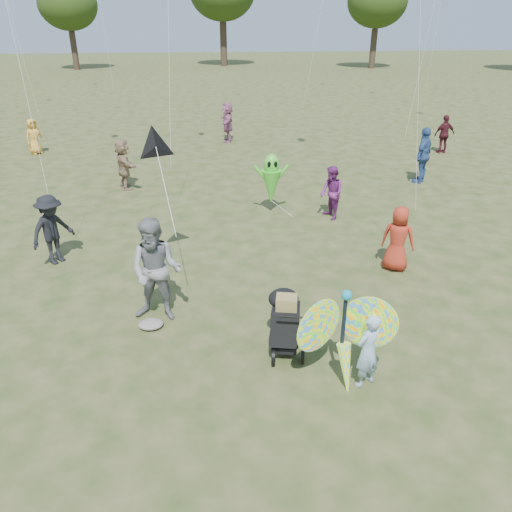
{
  "coord_description": "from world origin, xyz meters",
  "views": [
    {
      "loc": [
        -1.13,
        -6.86,
        5.14
      ],
      "look_at": [
        -0.2,
        1.5,
        1.1
      ],
      "focal_mm": 35.0,
      "sensor_mm": 36.0,
      "label": 1
    }
  ],
  "objects_px": {
    "crowd_b": "(52,230)",
    "crowd_g": "(34,137)",
    "crowd_e": "(331,193)",
    "jogging_stroller": "(285,319)",
    "crowd_c": "(423,155)",
    "alien_kite": "(271,181)",
    "crowd_a": "(398,239)",
    "child_girl": "(368,351)",
    "butterfly_kite": "(345,338)",
    "crowd_j": "(227,122)",
    "adult_man": "(156,271)",
    "crowd_d": "(124,164)",
    "crowd_h": "(444,134)"
  },
  "relations": [
    {
      "from": "crowd_b",
      "to": "jogging_stroller",
      "type": "relative_size",
      "value": 1.47
    },
    {
      "from": "crowd_g",
      "to": "crowd_c",
      "type": "bearing_deg",
      "value": -66.47
    },
    {
      "from": "crowd_a",
      "to": "alien_kite",
      "type": "relative_size",
      "value": 0.85
    },
    {
      "from": "child_girl",
      "to": "crowd_g",
      "type": "height_order",
      "value": "crowd_g"
    },
    {
      "from": "crowd_b",
      "to": "jogging_stroller",
      "type": "distance_m",
      "value": 6.11
    },
    {
      "from": "crowd_c",
      "to": "crowd_d",
      "type": "bearing_deg",
      "value": -49.33
    },
    {
      "from": "adult_man",
      "to": "crowd_b",
      "type": "relative_size",
      "value": 1.23
    },
    {
      "from": "crowd_b",
      "to": "crowd_g",
      "type": "xyz_separation_m",
      "value": [
        -3.36,
        10.58,
        -0.1
      ]
    },
    {
      "from": "crowd_h",
      "to": "crowd_j",
      "type": "relative_size",
      "value": 0.89
    },
    {
      "from": "crowd_c",
      "to": "crowd_g",
      "type": "xyz_separation_m",
      "value": [
        -14.23,
        5.53,
        -0.22
      ]
    },
    {
      "from": "crowd_b",
      "to": "crowd_c",
      "type": "xyz_separation_m",
      "value": [
        10.87,
        5.05,
        0.13
      ]
    },
    {
      "from": "crowd_b",
      "to": "crowd_a",
      "type": "bearing_deg",
      "value": -57.88
    },
    {
      "from": "alien_kite",
      "to": "crowd_j",
      "type": "bearing_deg",
      "value": 94.18
    },
    {
      "from": "crowd_j",
      "to": "alien_kite",
      "type": "height_order",
      "value": "crowd_j"
    },
    {
      "from": "crowd_a",
      "to": "crowd_g",
      "type": "distance_m",
      "value": 16.12
    },
    {
      "from": "jogging_stroller",
      "to": "crowd_b",
      "type": "bearing_deg",
      "value": 152.27
    },
    {
      "from": "crowd_j",
      "to": "alien_kite",
      "type": "distance_m",
      "value": 9.43
    },
    {
      "from": "crowd_c",
      "to": "alien_kite",
      "type": "bearing_deg",
      "value": -23.02
    },
    {
      "from": "crowd_e",
      "to": "crowd_h",
      "type": "xyz_separation_m",
      "value": [
        6.47,
        6.83,
        0.03
      ]
    },
    {
      "from": "crowd_a",
      "to": "child_girl",
      "type": "bearing_deg",
      "value": 94.74
    },
    {
      "from": "adult_man",
      "to": "crowd_a",
      "type": "relative_size",
      "value": 1.34
    },
    {
      "from": "jogging_stroller",
      "to": "alien_kite",
      "type": "distance_m",
      "value": 6.55
    },
    {
      "from": "adult_man",
      "to": "crowd_c",
      "type": "distance_m",
      "value": 11.37
    },
    {
      "from": "alien_kite",
      "to": "crowd_d",
      "type": "bearing_deg",
      "value": 147.25
    },
    {
      "from": "crowd_b",
      "to": "jogging_stroller",
      "type": "bearing_deg",
      "value": -88.8
    },
    {
      "from": "crowd_c",
      "to": "crowd_d",
      "type": "height_order",
      "value": "crowd_c"
    },
    {
      "from": "crowd_e",
      "to": "jogging_stroller",
      "type": "bearing_deg",
      "value": -34.91
    },
    {
      "from": "crowd_g",
      "to": "alien_kite",
      "type": "bearing_deg",
      "value": -87.7
    },
    {
      "from": "child_girl",
      "to": "crowd_b",
      "type": "xyz_separation_m",
      "value": [
        -5.78,
        4.94,
        0.19
      ]
    },
    {
      "from": "jogging_stroller",
      "to": "crowd_h",
      "type": "bearing_deg",
      "value": 67.71
    },
    {
      "from": "crowd_c",
      "to": "crowd_j",
      "type": "bearing_deg",
      "value": -95.19
    },
    {
      "from": "adult_man",
      "to": "jogging_stroller",
      "type": "xyz_separation_m",
      "value": [
        2.17,
        -1.24,
        -0.38
      ]
    },
    {
      "from": "jogging_stroller",
      "to": "crowd_j",
      "type": "bearing_deg",
      "value": 102.16
    },
    {
      "from": "crowd_a",
      "to": "butterfly_kite",
      "type": "height_order",
      "value": "butterfly_kite"
    },
    {
      "from": "adult_man",
      "to": "butterfly_kite",
      "type": "height_order",
      "value": "adult_man"
    },
    {
      "from": "crowd_h",
      "to": "crowd_j",
      "type": "bearing_deg",
      "value": -27.99
    },
    {
      "from": "crowd_h",
      "to": "butterfly_kite",
      "type": "bearing_deg",
      "value": 51.39
    },
    {
      "from": "jogging_stroller",
      "to": "crowd_d",
      "type": "bearing_deg",
      "value": 124.09
    },
    {
      "from": "alien_kite",
      "to": "child_girl",
      "type": "bearing_deg",
      "value": -86.8
    },
    {
      "from": "crowd_g",
      "to": "crowd_j",
      "type": "height_order",
      "value": "crowd_j"
    },
    {
      "from": "crowd_e",
      "to": "jogging_stroller",
      "type": "relative_size",
      "value": 1.34
    },
    {
      "from": "crowd_c",
      "to": "crowd_e",
      "type": "distance_m",
      "value": 4.93
    },
    {
      "from": "crowd_a",
      "to": "crowd_h",
      "type": "xyz_separation_m",
      "value": [
        5.79,
        10.07,
        0.03
      ]
    },
    {
      "from": "child_girl",
      "to": "crowd_d",
      "type": "relative_size",
      "value": 0.77
    },
    {
      "from": "crowd_d",
      "to": "crowd_j",
      "type": "xyz_separation_m",
      "value": [
        3.77,
        6.54,
        0.06
      ]
    },
    {
      "from": "child_girl",
      "to": "butterfly_kite",
      "type": "relative_size",
      "value": 0.68
    },
    {
      "from": "crowd_a",
      "to": "crowd_h",
      "type": "distance_m",
      "value": 11.62
    },
    {
      "from": "crowd_b",
      "to": "crowd_g",
      "type": "relative_size",
      "value": 1.13
    },
    {
      "from": "crowd_g",
      "to": "butterfly_kite",
      "type": "distance_m",
      "value": 17.78
    },
    {
      "from": "child_girl",
      "to": "crowd_j",
      "type": "relative_size",
      "value": 0.72
    }
  ]
}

